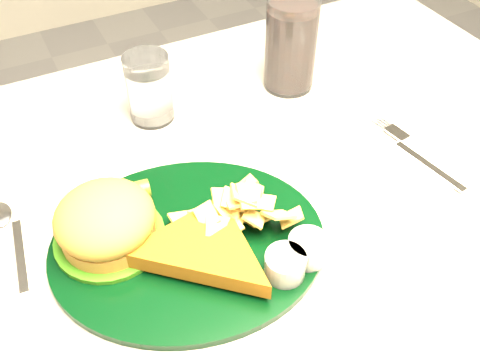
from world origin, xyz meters
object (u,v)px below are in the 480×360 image
object	(u,v)px
table	(224,348)
dinner_plate	(187,225)
cola_glass	(291,45)
water_glass	(149,88)
fork_napkin	(425,162)

from	to	relation	value
table	dinner_plate	world-z (taller)	dinner_plate
dinner_plate	cola_glass	world-z (taller)	cola_glass
table	dinner_plate	size ratio (longest dim) A/B	3.69
water_glass	fork_napkin	world-z (taller)	water_glass
dinner_plate	cola_glass	distance (m)	0.36
table	fork_napkin	world-z (taller)	fork_napkin
water_glass	cola_glass	bearing A→B (deg)	-4.84
water_glass	fork_napkin	bearing A→B (deg)	-42.39
water_glass	fork_napkin	xyz separation A→B (m)	(0.30, -0.27, -0.05)
cola_glass	fork_napkin	size ratio (longest dim) A/B	0.97
water_glass	table	bearing A→B (deg)	-87.18
dinner_plate	water_glass	bearing A→B (deg)	95.71
table	cola_glass	size ratio (longest dim) A/B	8.18
dinner_plate	fork_napkin	size ratio (longest dim) A/B	2.14
table	dinner_plate	distance (m)	0.42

